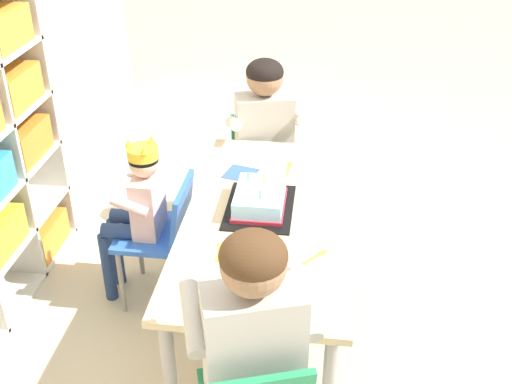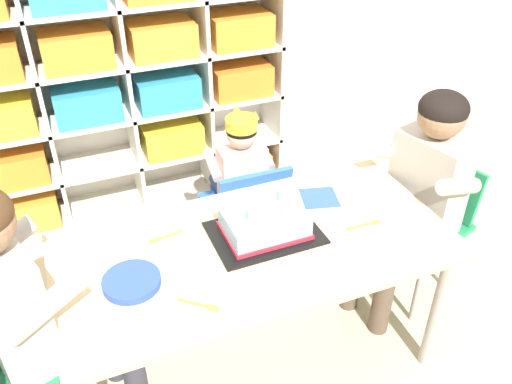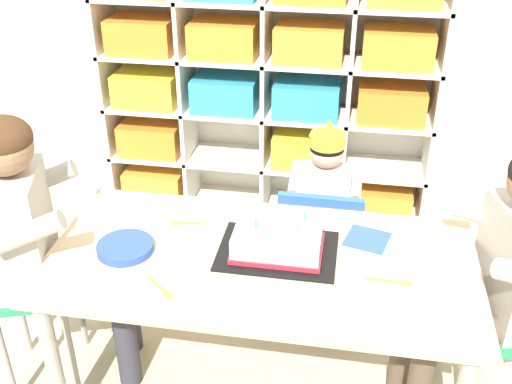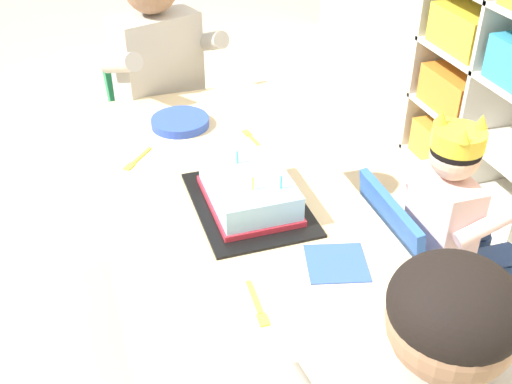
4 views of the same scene
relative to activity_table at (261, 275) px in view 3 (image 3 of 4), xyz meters
The scene contains 13 objects.
storage_cubby_shelf 1.36m from the activity_table, 98.70° to the left, with size 1.69×0.31×1.42m.
activity_table is the anchor object (origin of this frame).
classroom_chair_blue 0.55m from the activity_table, 71.64° to the left, with size 0.36×0.34×0.63m.
child_with_crown 0.64m from the activity_table, 74.59° to the left, with size 0.30×0.31×0.85m.
classroom_chair_adult_side 0.86m from the activity_table, behind, with size 0.39×0.41×0.68m.
adult_helper_seated 0.76m from the activity_table, behind, with size 0.48×0.46×1.06m.
guest_at_table_side 0.77m from the activity_table, ahead, with size 0.47×0.45×1.01m.
birthday_cake_on_tray 0.13m from the activity_table, 38.35° to the left, with size 0.39×0.28×0.13m.
paper_plate_stack 0.46m from the activity_table, behind, with size 0.19×0.19×0.03m, color blue.
paper_napkin_square 0.38m from the activity_table, 25.61° to the left, with size 0.14×0.14×0.00m, color #3356B7.
fork_by_napkin 0.43m from the activity_table, ahead, with size 0.14×0.02×0.00m.
fork_beside_plate_stack 0.34m from the activity_table, 152.16° to the left, with size 0.12×0.03×0.00m.
fork_scattered_mid_table 0.35m from the activity_table, 142.26° to the right, with size 0.11×0.10×0.00m.
Camera 3 is at (0.26, -1.59, 1.79)m, focal length 42.90 mm.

